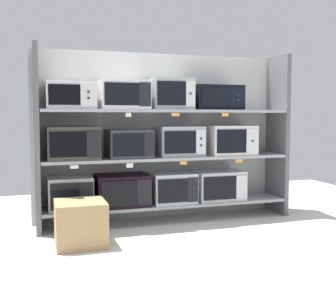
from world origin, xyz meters
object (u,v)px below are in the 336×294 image
Objects in this scene: microwave_8 at (70,96)px; microwave_11 at (216,98)px; microwave_1 at (122,190)px; microwave_2 at (172,187)px; microwave_10 at (170,94)px; microwave_6 at (179,141)px; microwave_0 at (70,193)px; microwave_3 at (218,185)px; shipping_carton at (81,223)px; microwave_4 at (73,143)px; microwave_7 at (229,140)px; microwave_5 at (129,144)px; microwave_9 at (123,95)px.

microwave_11 is (1.56, -0.00, -0.00)m from microwave_8.
microwave_1 is 1.16× the size of microwave_2.
microwave_1 is at bearing -179.98° from microwave_10.
microwave_2 is at bearing 0.01° from microwave_1.
microwave_2 is at bearing -179.99° from microwave_11.
microwave_10 is at bearing -179.98° from microwave_6.
microwave_0 and microwave_3 have the same top height.
microwave_10 is 1.00× the size of shipping_carton.
microwave_6 is at bearing 179.98° from microwave_3.
microwave_4 is 0.89m from shipping_carton.
microwave_0 is 0.50m from microwave_4.
microwave_7 is (0.68, -0.00, 0.50)m from microwave_2.
microwave_9 reaches higher than microwave_5.
microwave_0 is 0.81× the size of microwave_11.
microwave_5 is 0.68m from microwave_10.
microwave_4 is at bearing 179.98° from microwave_5.
microwave_6 reaches higher than microwave_3.
microwave_10 is at bearing 179.99° from microwave_3.
microwave_7 is at bearing 0.00° from microwave_0.
microwave_7 is at bearing -0.02° from microwave_11.
microwave_6 is 0.98× the size of microwave_9.
microwave_3 is at bearing -0.23° from microwave_11.
microwave_8 is at bearing 179.99° from microwave_3.
shipping_carton is at bearing -149.89° from microwave_10.
microwave_1 is 0.70m from microwave_4.
microwave_4 is at bearing 90.28° from shipping_carton.
microwave_6 is at bearing 0.00° from microwave_4.
microwave_1 is 0.78m from shipping_carton.
microwave_10 reaches higher than microwave_9.
microwave_10 reaches higher than microwave_1.
microwave_10 reaches higher than microwave_8.
microwave_5 is (0.56, -0.00, -0.02)m from microwave_4.
microwave_2 reaches higher than shipping_carton.
shipping_carton is (-0.51, -0.59, -1.14)m from microwave_9.
microwave_6 is at bearing 179.99° from microwave_11.
microwave_5 reaches higher than microwave_1.
microwave_1 reaches higher than microwave_0.
shipping_carton is (-1.54, -0.59, -1.13)m from microwave_11.
microwave_10 is (1.03, -0.00, 0.03)m from microwave_8.
microwave_2 is at bearing -179.92° from microwave_6.
microwave_8 is at bearing 91.83° from shipping_carton.
microwave_8 is 1.10× the size of microwave_10.
microwave_3 is 0.97m from microwave_11.
microwave_3 is 1.22× the size of microwave_5.
microwave_11 is at bearing 20.87° from shipping_carton.
microwave_8 reaches higher than microwave_4.
microwave_4 is 1.13m from microwave_10.
microwave_5 is at bearing -180.00° from microwave_2.
microwave_4 is 0.97× the size of microwave_7.
microwave_8 is at bearing 179.99° from microwave_2.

